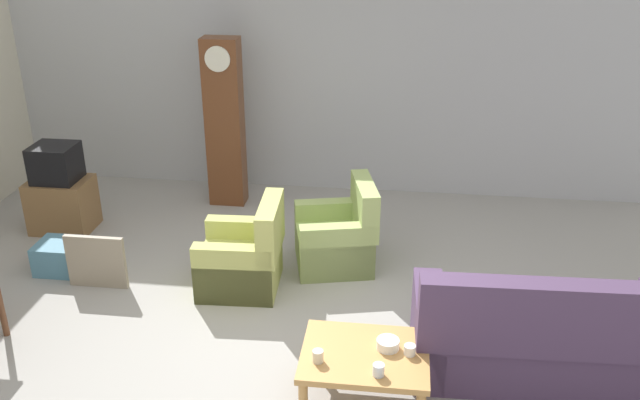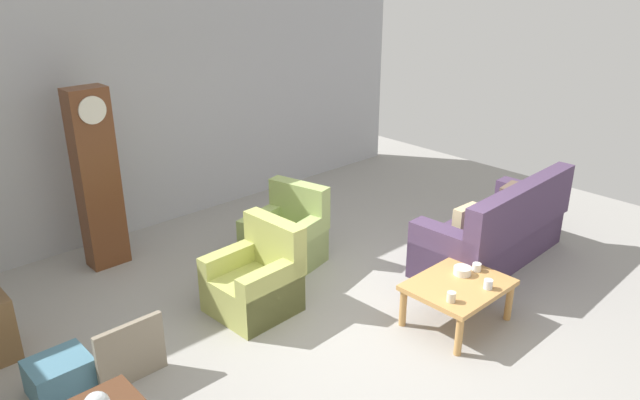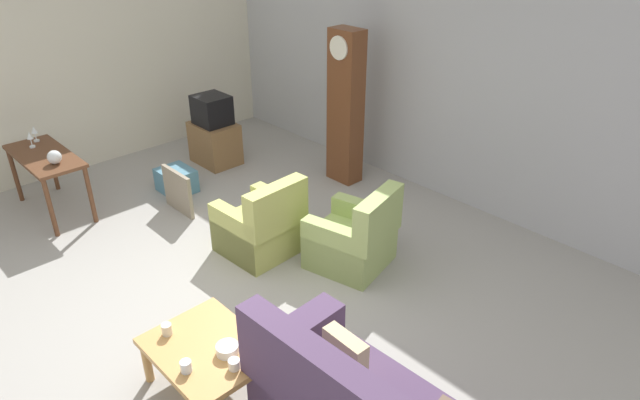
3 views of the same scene
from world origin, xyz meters
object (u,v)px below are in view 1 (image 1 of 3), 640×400
object	(u,v)px
framed_picture_leaning	(96,262)
cup_blue_rimmed	(379,370)
cup_cream_tall	(318,356)
armchair_olive_near	(244,259)
armchair_olive_far	(338,238)
tv_crt	(55,163)
tv_stand_cabinet	(63,205)
coffee_table_wood	(365,359)
storage_box_blue	(62,256)
bowl_white_stacked	(388,344)
couch_floral	(546,339)
grandfather_clock	(225,123)
cup_white_porcelain	(410,350)

from	to	relation	value
framed_picture_leaning	cup_blue_rimmed	distance (m)	3.28
cup_cream_tall	armchair_olive_near	bearing A→B (deg)	119.42
armchair_olive_far	tv_crt	distance (m)	3.33
tv_stand_cabinet	cup_cream_tall	bearing A→B (deg)	-38.87
tv_stand_cabinet	framed_picture_leaning	world-z (taller)	tv_stand_cabinet
armchair_olive_far	coffee_table_wood	world-z (taller)	armchair_olive_far
tv_crt	cup_cream_tall	bearing A→B (deg)	-38.87
armchair_olive_near	storage_box_blue	world-z (taller)	armchair_olive_near
bowl_white_stacked	couch_floral	bearing A→B (deg)	17.58
grandfather_clock	cup_white_porcelain	size ratio (longest dim) A/B	23.56
tv_crt	grandfather_clock	bearing A→B (deg)	30.11
armchair_olive_far	bowl_white_stacked	distance (m)	2.11
couch_floral	cup_blue_rimmed	size ratio (longest dim) A/B	23.15
grandfather_clock	coffee_table_wood	bearing A→B (deg)	-61.00
armchair_olive_far	grandfather_clock	world-z (taller)	grandfather_clock
coffee_table_wood	storage_box_blue	size ratio (longest dim) A/B	2.01
armchair_olive_near	bowl_white_stacked	distance (m)	2.07
armchair_olive_near	tv_crt	world-z (taller)	tv_crt
bowl_white_stacked	cup_cream_tall	bearing A→B (deg)	-155.81
bowl_white_stacked	grandfather_clock	bearing A→B (deg)	121.59
cup_cream_tall	bowl_white_stacked	bearing A→B (deg)	24.19
cup_white_porcelain	cup_cream_tall	size ratio (longest dim) A/B	0.92
armchair_olive_near	tv_crt	xyz separation A→B (m)	(-2.39, 1.00, 0.52)
cup_blue_rimmed	bowl_white_stacked	bearing A→B (deg)	80.43
storage_box_blue	bowl_white_stacked	xyz separation A→B (m)	(3.42, -1.54, 0.32)
armchair_olive_far	coffee_table_wood	xyz separation A→B (m)	(0.41, -2.10, 0.07)
armchair_olive_far	tv_stand_cabinet	size ratio (longest dim) A/B	1.39
armchair_olive_near	cup_blue_rimmed	bearing A→B (deg)	-51.91
cup_white_porcelain	cup_cream_tall	world-z (taller)	cup_cream_tall
armchair_olive_near	storage_box_blue	xyz separation A→B (m)	(-1.96, 0.08, -0.15)
cup_cream_tall	couch_floral	bearing A→B (deg)	19.54
armchair_olive_near	coffee_table_wood	bearing A→B (deg)	-50.02
coffee_table_wood	armchair_olive_far	bearing A→B (deg)	101.13
grandfather_clock	tv_crt	xyz separation A→B (m)	(-1.72, -0.99, -0.22)
armchair_olive_near	grandfather_clock	distance (m)	2.23
tv_stand_cabinet	cup_white_porcelain	size ratio (longest dim) A/B	7.69
grandfather_clock	storage_box_blue	distance (m)	2.48
couch_floral	tv_crt	size ratio (longest dim) A/B	4.44
framed_picture_leaning	storage_box_blue	bearing A→B (deg)	152.58
grandfather_clock	framed_picture_leaning	xyz separation A→B (m)	(-0.78, -2.18, -0.77)
tv_stand_cabinet	bowl_white_stacked	size ratio (longest dim) A/B	3.91
framed_picture_leaning	cup_cream_tall	distance (m)	2.84
armchair_olive_far	cup_white_porcelain	bearing A→B (deg)	-70.27
tv_stand_cabinet	storage_box_blue	size ratio (longest dim) A/B	1.42
storage_box_blue	cup_blue_rimmed	size ratio (longest dim) A/B	5.19
grandfather_clock	framed_picture_leaning	size ratio (longest dim) A/B	3.47
grandfather_clock	cup_cream_tall	size ratio (longest dim) A/B	21.79
couch_floral	cup_white_porcelain	distance (m)	1.18
armchair_olive_near	bowl_white_stacked	xyz separation A→B (m)	(1.46, -1.46, 0.17)
couch_floral	framed_picture_leaning	xyz separation A→B (m)	(-4.16, 0.88, -0.08)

